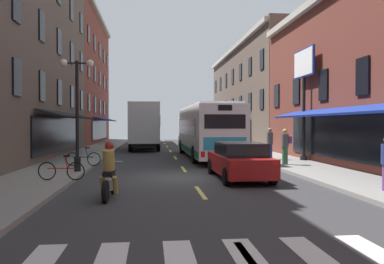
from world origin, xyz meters
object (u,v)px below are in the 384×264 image
transit_bus (206,131)px  box_truck (145,127)px  sedan_near (239,160)px  bicycle_mid (83,158)px  pedestrian_near (285,145)px  bicycle_near (61,170)px  billboard_sign (304,76)px  motorcycle_rider (109,174)px  sedan_mid (146,138)px  pedestrian_mid (270,143)px  street_lamp_twin (77,109)px

transit_bus → box_truck: bearing=117.3°
box_truck → sedan_near: bearing=-77.4°
bicycle_mid → pedestrian_near: bearing=-1.7°
box_truck → bicycle_near: (-2.70, -18.48, -1.48)m
billboard_sign → motorcycle_rider: 14.52m
pedestrian_near → sedan_mid: bearing=13.4°
bicycle_mid → pedestrian_mid: (10.14, 2.69, 0.58)m
sedan_near → transit_bus: bearing=89.6°
transit_bus → motorcycle_rider: (-4.74, -13.58, -1.04)m
transit_bus → pedestrian_mid: bearing=-42.1°
box_truck → street_lamp_twin: size_ratio=1.56×
pedestrian_near → sedan_near: bearing=136.1°
transit_bus → pedestrian_near: (3.21, -6.01, -0.66)m
bicycle_near → pedestrian_mid: size_ratio=0.94×
street_lamp_twin → pedestrian_near: bearing=10.9°
bicycle_mid → transit_bus: bearing=40.0°
motorcycle_rider → bicycle_mid: (-2.06, 7.88, -0.21)m
pedestrian_mid → sedan_near: bearing=168.4°
box_truck → sedan_near: (3.98, -17.87, -1.24)m
sedan_near → sedan_mid: 26.51m
billboard_sign → bicycle_mid: (-11.88, -1.97, -4.38)m
motorcycle_rider → box_truck: bearing=88.2°
motorcycle_rider → street_lamp_twin: bearing=108.9°
box_truck → pedestrian_mid: box_truck is taller
transit_bus → pedestrian_mid: 4.55m
motorcycle_rider → street_lamp_twin: size_ratio=0.43×
sedan_mid → bicycle_near: size_ratio=2.65×
pedestrian_near → street_lamp_twin: 10.22m
sedan_mid → pedestrian_near: (7.23, -22.21, 0.34)m
bicycle_near → pedestrian_mid: bearing=37.0°
sedan_mid → billboard_sign: bearing=-65.5°
bicycle_mid → pedestrian_mid: pedestrian_mid is taller
bicycle_mid → pedestrian_near: (10.02, -0.30, 0.59)m
box_truck → pedestrian_near: (7.26, -13.86, -0.89)m
sedan_mid → transit_bus: bearing=-76.1°
bicycle_mid → street_lamp_twin: (0.12, -2.21, 2.31)m
sedan_mid → bicycle_mid: 22.08m
sedan_mid → pedestrian_mid: bearing=-69.0°
bicycle_near → sedan_mid: bearing=84.2°
transit_bus → sedan_near: transit_bus is taller
bicycle_mid → street_lamp_twin: bearing=-86.8°
transit_bus → motorcycle_rider: size_ratio=6.02×
pedestrian_near → pedestrian_mid: size_ratio=0.99×
box_truck → sedan_mid: bearing=89.8°
box_truck → street_lamp_twin: bearing=-99.5°
sedan_near → bicycle_mid: 8.00m
motorcycle_rider → bicycle_near: 3.58m
bicycle_mid → pedestrian_mid: bearing=14.9°
sedan_mid → pedestrian_near: 23.36m
pedestrian_mid → street_lamp_twin: 11.29m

